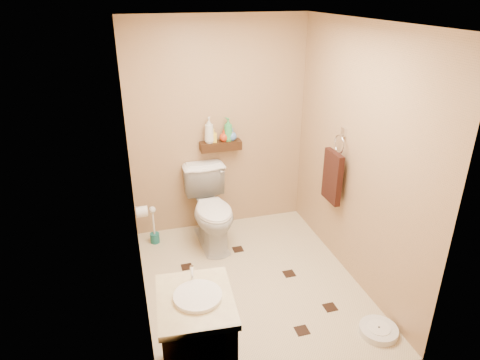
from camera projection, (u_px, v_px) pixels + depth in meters
name	position (u px, v px, depth m)	size (l,w,h in m)	color
ground	(251.00, 284.00, 4.15)	(2.50, 2.50, 0.00)	beige
wall_back	(219.00, 128.00, 4.75)	(2.00, 0.04, 2.40)	tan
wall_front	(316.00, 249.00, 2.56)	(2.00, 0.04, 2.40)	tan
wall_left	(133.00, 184.00, 3.40)	(0.04, 2.50, 2.40)	tan
wall_right	(357.00, 158.00, 3.91)	(0.04, 2.50, 2.40)	tan
ceiling	(255.00, 21.00, 3.16)	(2.00, 2.50, 0.02)	white
wall_shelf	(221.00, 146.00, 4.76)	(0.46, 0.14, 0.10)	#391D0F
floor_accents	(258.00, 287.00, 4.11)	(1.25, 1.43, 0.01)	black
toilet	(212.00, 209.00, 4.66)	(0.47, 0.82, 0.84)	white
vanity	(197.00, 339.00, 2.99)	(0.55, 0.65, 0.87)	brown
bathroom_scale	(378.00, 330.00, 3.55)	(0.41, 0.41, 0.06)	silver
toilet_brush	(154.00, 230.00, 4.76)	(0.10, 0.10, 0.45)	#18615E
towel_ring	(333.00, 174.00, 4.21)	(0.12, 0.30, 0.76)	silver
toilet_paper	(142.00, 212.00, 4.24)	(0.12, 0.11, 0.12)	silver
bottle_a	(209.00, 130.00, 4.64)	(0.11, 0.11, 0.28)	silver
bottle_b	(214.00, 136.00, 4.69)	(0.06, 0.07, 0.14)	yellow
bottle_c	(224.00, 136.00, 4.72)	(0.10, 0.10, 0.13)	#B93615
bottle_d	(228.00, 129.00, 4.70)	(0.10, 0.10, 0.26)	green
bottle_e	(229.00, 134.00, 4.73)	(0.07, 0.07, 0.15)	gold
bottle_f	(232.00, 134.00, 4.74)	(0.11, 0.11, 0.14)	#4D7BC1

